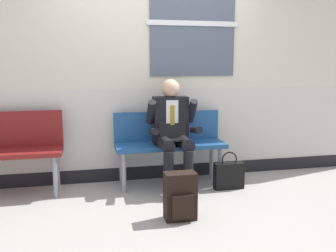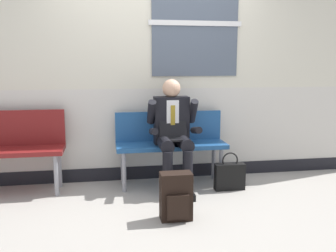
{
  "view_description": "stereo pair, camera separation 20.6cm",
  "coord_description": "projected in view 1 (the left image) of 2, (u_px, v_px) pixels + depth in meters",
  "views": [
    {
      "loc": [
        -0.79,
        -3.77,
        1.43
      ],
      "look_at": [
        0.07,
        0.16,
        0.75
      ],
      "focal_mm": 39.41,
      "sensor_mm": 36.0,
      "label": 1
    },
    {
      "loc": [
        -0.59,
        -3.81,
        1.43
      ],
      "look_at": [
        0.07,
        0.16,
        0.75
      ],
      "focal_mm": 39.41,
      "sensor_mm": 36.0,
      "label": 2
    }
  ],
  "objects": [
    {
      "name": "person_seated",
      "position": [
        173.0,
        131.0,
        4.18
      ],
      "size": [
        0.57,
        0.7,
        1.26
      ],
      "color": "black",
      "rests_on": "ground"
    },
    {
      "name": "ground_plane",
      "position": [
        165.0,
        196.0,
        4.03
      ],
      "size": [
        18.0,
        18.0,
        0.0
      ],
      "primitive_type": "plane",
      "color": "#9E9991"
    },
    {
      "name": "backpack",
      "position": [
        180.0,
        197.0,
        3.4
      ],
      "size": [
        0.29,
        0.2,
        0.45
      ],
      "color": "black",
      "rests_on": "ground"
    },
    {
      "name": "station_wall",
      "position": [
        153.0,
        75.0,
        4.5
      ],
      "size": [
        6.04,
        0.16,
        2.6
      ],
      "color": "beige",
      "rests_on": "ground"
    },
    {
      "name": "handbag",
      "position": [
        229.0,
        175.0,
        4.26
      ],
      "size": [
        0.34,
        0.11,
        0.44
      ],
      "color": "black",
      "rests_on": "ground"
    },
    {
      "name": "bench_with_person",
      "position": [
        169.0,
        140.0,
        4.39
      ],
      "size": [
        1.29,
        0.42,
        0.86
      ],
      "color": "navy",
      "rests_on": "ground"
    }
  ]
}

